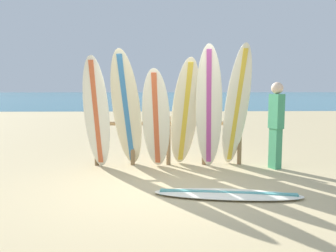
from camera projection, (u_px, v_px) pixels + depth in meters
ground_plane at (170, 188)px, 5.80m from camera, size 120.00×120.00×0.00m
ocean_water at (158, 96)px, 63.41m from camera, size 120.00×80.00×0.01m
surfboard_rack at (168, 135)px, 7.46m from camera, size 3.14×0.09×1.04m
surfboard_leaning_far_left at (96, 113)px, 7.03m from camera, size 0.61×0.65×2.26m
surfboard_leaning_left at (127, 111)px, 7.01m from camera, size 0.73×1.20×2.36m
surfboard_leaning_center_left at (156, 119)px, 7.02m from camera, size 0.64×0.77×2.02m
surfboard_leaning_center at (185, 114)px, 7.15m from camera, size 0.70×1.03×2.23m
surfboard_leaning_center_right at (209, 108)px, 7.00m from camera, size 0.64×0.80×2.47m
surfboard_leaning_right at (237, 107)px, 7.11m from camera, size 0.61×1.02×2.49m
surfboard_lying_on_sand at (228, 194)px, 5.35m from camera, size 2.30×0.89×0.08m
beachgoer_standing at (276, 121)px, 7.09m from camera, size 0.27×0.33×1.75m
small_boat_offshore at (96, 101)px, 35.60m from camera, size 1.18×2.13×0.71m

